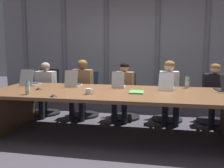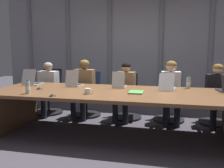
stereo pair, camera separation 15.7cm
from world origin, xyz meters
The scene contains 23 objects.
ground_plane centered at (0.00, 0.00, 0.00)m, with size 14.36×14.36×0.00m, color #47424C.
conference_table centered at (0.00, 0.00, 0.59)m, with size 4.10×1.43×0.73m.
curtain_backdrop centered at (0.00, 2.55, 1.59)m, with size 7.18×0.17×3.17m.
laptop_left_end centered at (-1.68, 0.36, 0.79)m, with size 0.27×0.45×0.31m.
laptop_left_mid centered at (-0.85, 0.38, 0.79)m, with size 0.24×0.39×0.30m.
laptop_center centered at (-0.01, 0.41, 0.79)m, with size 0.23×0.37×0.29m.
laptop_right_mid centered at (0.82, 0.39, 0.79)m, with size 0.28×0.47×0.29m.
office_chair_left_end centered at (-1.72, 1.09, 0.35)m, with size 0.60×0.60×0.96m.
office_chair_left_mid centered at (-0.84, 1.09, 0.34)m, with size 0.60×0.61×0.92m.
office_chair_center centered at (0.01, 1.09, 0.33)m, with size 0.60×0.61×0.90m.
office_chair_right_mid centered at (0.86, 1.09, 0.35)m, with size 0.60×0.60×0.95m.
office_chair_right_end centered at (1.72, 1.09, 0.33)m, with size 0.60×0.60×0.91m.
person_left_end centered at (-1.70, 0.93, 0.63)m, with size 0.44×0.57×1.12m.
person_left_mid centered at (-0.87, 0.94, 0.67)m, with size 0.42×0.55×1.18m.
person_center centered at (-0.01, 0.93, 0.63)m, with size 0.41×0.57×1.14m.
person_right_mid centered at (0.88, 0.93, 0.67)m, with size 0.40×0.57×1.18m.
person_right_end centered at (1.71, 0.93, 0.64)m, with size 0.39×0.55×1.14m.
water_bottle_primary centered at (1.17, 0.58, 0.83)m, with size 0.07×0.07×0.22m.
water_bottle_secondary centered at (-1.26, -0.49, 0.83)m, with size 0.07×0.07×0.21m.
coffee_mug_near centered at (-0.36, -0.31, 0.77)m, with size 0.14×0.09×0.09m.
conference_mic_left_side centered at (-0.80, -0.60, 0.75)m, with size 0.11×0.11×0.04m, color black.
conference_mic_middle centered at (-1.30, -0.08, 0.75)m, with size 0.11×0.11×0.04m, color black.
spiral_notepad centered at (0.34, -0.03, 0.74)m, with size 0.23×0.31×0.03m.
Camera 1 is at (0.72, -3.98, 1.44)m, focal length 40.77 mm.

